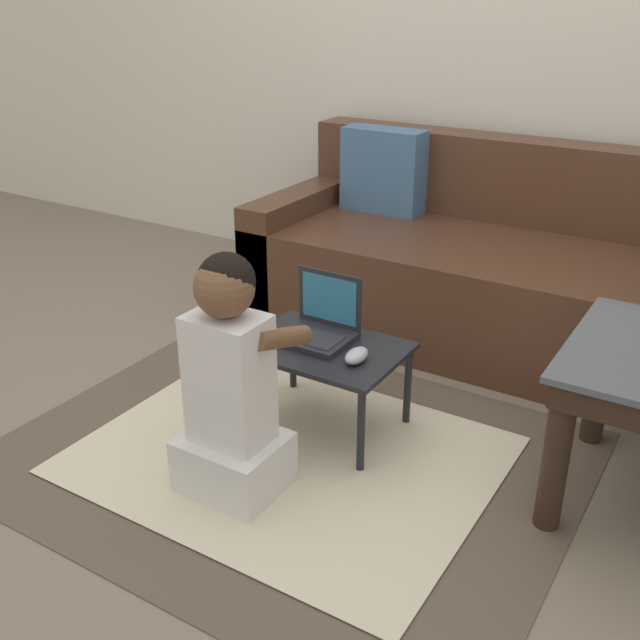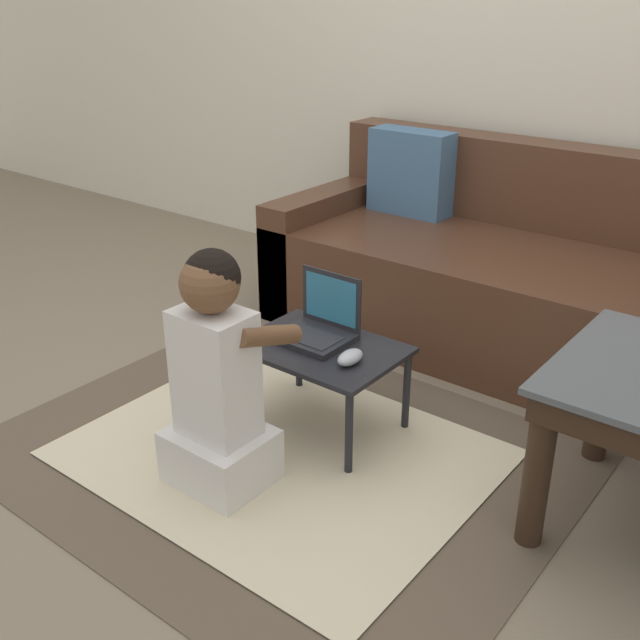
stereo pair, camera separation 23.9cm
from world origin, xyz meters
name	(u,v)px [view 2 (the right image)]	position (x,y,z in m)	size (l,w,h in m)	color
ground_plane	(285,427)	(0.00, 0.00, 0.00)	(16.00, 16.00, 0.00)	#7F705B
wall_back	(521,7)	(0.00, 1.52, 1.25)	(9.00, 0.06, 2.50)	beige
area_rug	(280,453)	(0.09, -0.13, 0.00)	(1.70, 1.34, 0.01)	brown
couch	(499,275)	(0.23, 1.06, 0.27)	(1.80, 0.83, 0.77)	#4C2D1E
laptop_desk	(321,356)	(0.09, 0.08, 0.26)	(0.50, 0.36, 0.30)	black
laptop	(318,328)	(0.04, 0.12, 0.33)	(0.23, 0.20, 0.21)	#232328
computer_mouse	(350,357)	(0.23, 0.04, 0.32)	(0.06, 0.10, 0.04)	#B2B7C1
person_seated	(217,381)	(0.04, -0.33, 0.33)	(0.28, 0.35, 0.72)	silver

